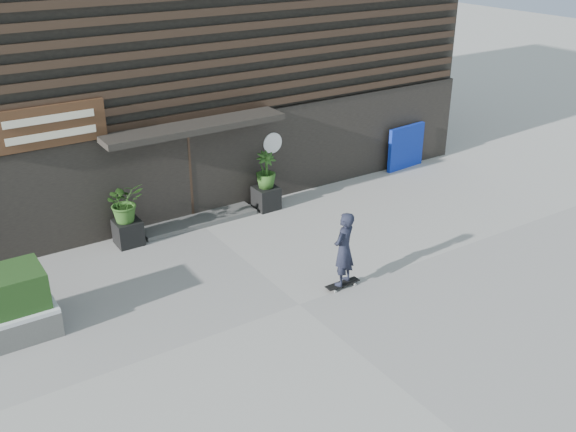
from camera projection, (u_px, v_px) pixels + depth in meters
ground at (299, 304)px, 13.01m from camera, size 80.00×80.00×0.00m
entrance_step at (198, 220)px, 16.49m from camera, size 3.00×0.80×0.12m
planter_pot_left at (128, 232)px, 15.30m from camera, size 0.60×0.60×0.60m
bamboo_left at (125, 202)px, 14.97m from camera, size 0.86×0.75×0.96m
planter_pot_right at (266, 198)px, 17.18m from camera, size 0.60×0.60×0.60m
bamboo_right at (266, 170)px, 16.85m from camera, size 0.54×0.54×0.96m
blue_tarp at (406, 147)px, 19.80m from camera, size 1.43×0.25×1.34m
building at (110, 32)px, 18.93m from camera, size 18.00×11.00×8.00m
skateboarder at (344, 249)px, 13.25m from camera, size 0.78×0.59×1.70m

